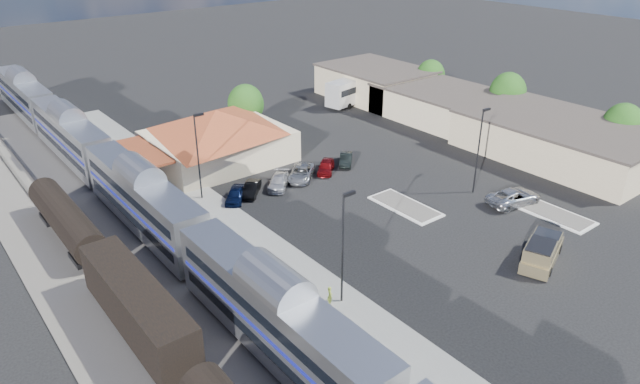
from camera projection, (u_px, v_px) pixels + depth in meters
ground at (390, 227)px, 52.75m from camera, size 280.00×280.00×0.00m
railbed at (138, 266)px, 46.70m from camera, size 16.00×100.00×0.12m
platform at (245, 241)px, 50.28m from camera, size 5.50×92.00×0.18m
passenger_train at (143, 203)px, 50.83m from camera, size 3.00×104.00×5.55m
freight_cars at (138, 308)px, 38.61m from camera, size 2.80×46.00×4.00m
station_depot at (217, 135)px, 65.85m from camera, size 18.35×12.24×6.20m
buildings_east at (465, 110)px, 77.48m from camera, size 14.40×51.40×4.80m
traffic_island_south at (405, 206)px, 56.35m from camera, size 3.30×7.50×0.21m
traffic_island_north at (553, 214)px, 54.84m from camera, size 3.30×7.50×0.21m
lamp_plat_s at (344, 240)px, 40.11m from camera, size 1.08×0.25×9.00m
lamp_plat_n at (198, 150)px, 55.70m from camera, size 1.08×0.25×9.00m
lamp_lot at (480, 144)px, 57.17m from camera, size 1.08×0.25×9.00m
tree_east_a at (623, 124)px, 67.17m from camera, size 4.56×4.56×6.42m
tree_east_b at (508, 92)px, 78.36m from camera, size 4.94×4.94×6.96m
tree_east_c at (431, 75)px, 88.47m from camera, size 4.41×4.41×6.21m
tree_depot at (246, 104)px, 73.92m from camera, size 4.71×4.71×6.63m
pickup_truck at (543, 250)px, 47.07m from camera, size 6.66×4.33×2.16m
suv at (514, 197)px, 56.59m from camera, size 6.21×3.75×1.61m
coach_bus at (358, 87)px, 87.52m from camera, size 12.86×5.08×4.03m
person_a at (330, 296)px, 41.49m from camera, size 0.55×0.67×1.59m
person_b at (313, 298)px, 41.12m from camera, size 0.68×0.86×1.75m
parked_car_a at (235, 195)px, 57.31m from camera, size 3.93×4.15×1.39m
parked_car_b at (252, 189)px, 58.71m from camera, size 3.68×3.77×1.29m
parked_car_c at (279, 182)px, 60.27m from camera, size 4.48×4.47×1.31m
parked_car_d at (301, 173)px, 62.24m from camera, size 5.34×5.20×1.42m
parked_car_e at (326, 167)px, 63.82m from camera, size 4.02×3.95×1.37m
parked_car_f at (346, 159)px, 65.83m from camera, size 3.68×3.78×1.29m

